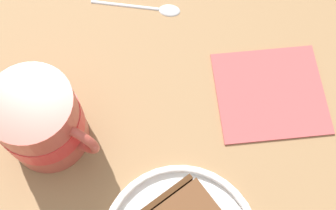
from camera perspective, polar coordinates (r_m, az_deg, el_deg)
The scene contains 4 objects.
ground_plane at distance 57.20cm, azimuth -0.09°, elevation -5.22°, with size 151.51×151.51×2.92cm, color #936D47.
tea_mug at distance 53.03cm, azimuth -15.53°, elevation -1.92°, with size 9.55×11.34×10.46cm.
teaspoon at distance 64.54cm, azimuth -1.69°, elevation 12.06°, with size 4.45×12.45×0.80cm.
folded_napkin at distance 59.46cm, azimuth 12.66°, elevation 1.53°, with size 12.58×13.64×0.60cm, color #B24C4C.
Camera 1 is at (-17.73, 2.16, 52.88)cm, focal length 48.86 mm.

